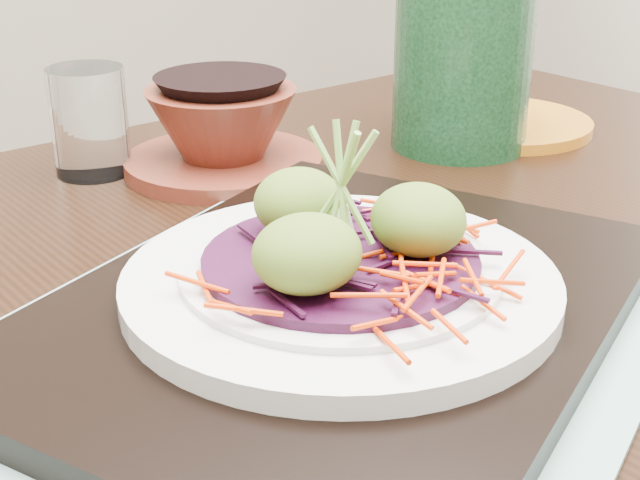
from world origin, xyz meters
TOP-DOWN VIEW (x-y plane):
  - dining_table at (-0.11, -0.09)m, footprint 1.33×0.92m
  - placemat at (-0.09, -0.12)m, footprint 0.56×0.51m
  - serving_tray at (-0.09, -0.12)m, footprint 0.48×0.43m
  - white_plate at (-0.09, -0.12)m, footprint 0.26×0.26m
  - cabbage_bed at (-0.09, -0.12)m, footprint 0.16×0.16m
  - carrot_julienne at (-0.09, -0.12)m, footprint 0.20×0.20m
  - guacamole_scoops at (-0.09, -0.12)m, footprint 0.14×0.12m
  - scallion_garnish at (-0.09, -0.12)m, footprint 0.06×0.06m
  - water_glass at (-0.10, 0.23)m, footprint 0.08×0.08m
  - terracotta_bowl_set at (-0.00, 0.17)m, footprint 0.23×0.23m
  - yellow_plate at (0.29, 0.11)m, footprint 0.19×0.19m
  - green_jar at (0.22, 0.10)m, footprint 0.13×0.13m

SIDE VIEW (x-z plane):
  - dining_table at x=-0.11m, z-range 0.30..1.11m
  - placemat at x=-0.09m, z-range 0.81..0.81m
  - yellow_plate at x=0.29m, z-range 0.81..0.82m
  - serving_tray at x=-0.09m, z-range 0.81..0.83m
  - white_plate at x=-0.09m, z-range 0.83..0.85m
  - terracotta_bowl_set at x=0.00m, z-range 0.81..0.88m
  - cabbage_bed at x=-0.09m, z-range 0.85..0.86m
  - water_glass at x=-0.10m, z-range 0.81..0.90m
  - carrot_julienne at x=-0.09m, z-range 0.86..0.87m
  - guacamole_scoops at x=-0.09m, z-range 0.86..0.90m
  - green_jar at x=0.22m, z-range 0.81..0.96m
  - scallion_garnish at x=-0.09m, z-range 0.85..0.94m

